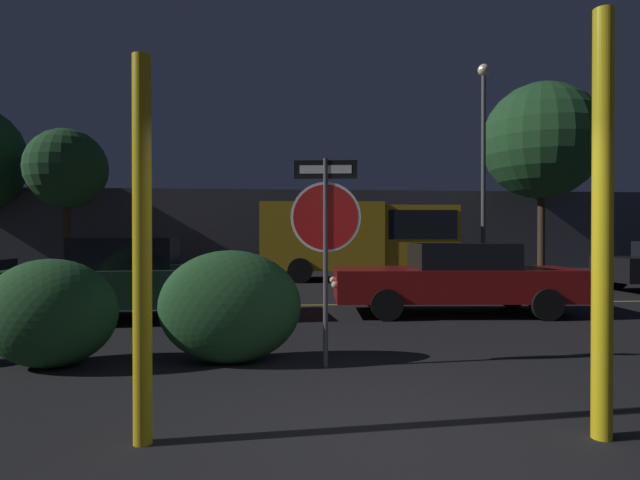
% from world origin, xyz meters
% --- Properties ---
extents(ground_plane, '(260.00, 260.00, 0.00)m').
position_xyz_m(ground_plane, '(0.00, 0.00, 0.00)').
color(ground_plane, black).
extents(road_center_stripe, '(40.18, 0.12, 0.01)m').
position_xyz_m(road_center_stripe, '(0.00, 7.73, 0.00)').
color(road_center_stripe, gold).
rests_on(road_center_stripe, ground_plane).
extents(stop_sign, '(0.84, 0.12, 2.52)m').
position_xyz_m(stop_sign, '(-0.29, 2.34, 1.77)').
color(stop_sign, '#4C4C51').
rests_on(stop_sign, ground_plane).
extents(yellow_pole_left, '(0.14, 0.14, 2.96)m').
position_xyz_m(yellow_pole_left, '(-1.89, 0.26, 1.48)').
color(yellow_pole_left, yellow).
rests_on(yellow_pole_left, ground_plane).
extents(yellow_pole_right, '(0.16, 0.16, 3.35)m').
position_xyz_m(yellow_pole_right, '(1.67, 0.06, 1.68)').
color(yellow_pole_right, yellow).
rests_on(yellow_pole_right, ground_plane).
extents(hedge_bush_1, '(1.56, 1.12, 1.31)m').
position_xyz_m(hedge_bush_1, '(-3.59, 2.62, 0.66)').
color(hedge_bush_1, '#285B2D').
rests_on(hedge_bush_1, ground_plane).
extents(hedge_bush_2, '(1.76, 0.90, 1.41)m').
position_xyz_m(hedge_bush_2, '(-1.45, 2.63, 0.70)').
color(hedge_bush_2, '#285B2D').
rests_on(hedge_bush_2, ground_plane).
extents(passing_car_2, '(4.57, 2.30, 1.55)m').
position_xyz_m(passing_car_2, '(-3.60, 6.13, 0.76)').
color(passing_car_2, '#335B38').
rests_on(passing_car_2, ground_plane).
extents(passing_car_3, '(5.03, 2.11, 1.44)m').
position_xyz_m(passing_car_3, '(2.75, 6.22, 0.72)').
color(passing_car_3, maroon).
rests_on(passing_car_3, ground_plane).
extents(delivery_truck, '(6.93, 2.89, 2.74)m').
position_xyz_m(delivery_truck, '(2.18, 14.07, 1.58)').
color(delivery_truck, gold).
rests_on(delivery_truck, ground_plane).
extents(street_lamp, '(0.43, 0.43, 7.82)m').
position_xyz_m(street_lamp, '(6.59, 13.92, 4.83)').
color(street_lamp, '#4C4C51').
rests_on(street_lamp, ground_plane).
extents(tree_0, '(5.15, 5.15, 8.40)m').
position_xyz_m(tree_0, '(10.91, 17.75, 5.82)').
color(tree_0, '#422D1E').
rests_on(tree_0, ground_plane).
extents(tree_2, '(3.22, 3.22, 5.94)m').
position_xyz_m(tree_2, '(-9.42, 17.45, 4.30)').
color(tree_2, '#422D1E').
rests_on(tree_2, ground_plane).
extents(building_backdrop, '(34.63, 3.38, 3.77)m').
position_xyz_m(building_backdrop, '(1.58, 21.56, 1.88)').
color(building_backdrop, '#4C4C56').
rests_on(building_backdrop, ground_plane).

